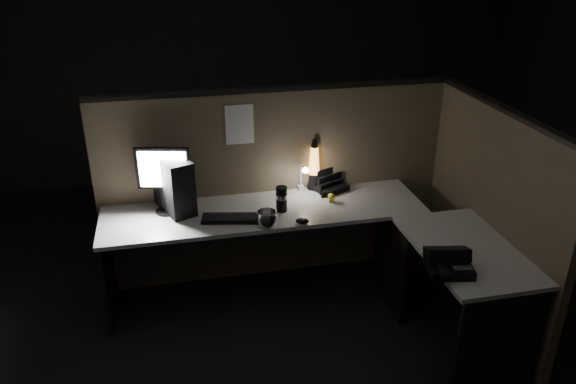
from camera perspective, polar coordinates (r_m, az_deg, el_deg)
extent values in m
plane|color=black|center=(3.95, 1.61, -14.96)|extent=(6.00, 6.00, 0.00)
plane|color=#282623|center=(6.10, -5.22, 13.67)|extent=(6.00, 0.00, 6.00)
cube|color=brown|center=(4.33, -1.24, 0.57)|extent=(2.66, 0.06, 1.50)
cube|color=brown|center=(4.09, 19.78, -2.50)|extent=(0.06, 1.66, 1.50)
cube|color=beige|center=(4.02, -2.40, -1.98)|extent=(2.30, 0.60, 0.03)
cube|color=beige|center=(3.73, 17.68, -5.61)|extent=(0.60, 1.00, 0.03)
cube|color=black|center=(4.19, -17.85, -7.85)|extent=(0.03, 0.55, 0.70)
cube|color=black|center=(3.60, 20.65, -14.37)|extent=(0.55, 0.03, 0.70)
cube|color=black|center=(4.18, 10.36, -7.08)|extent=(0.03, 0.55, 0.70)
cube|color=black|center=(4.01, -11.55, 0.82)|extent=(0.30, 0.41, 0.40)
cylinder|color=black|center=(4.07, -12.19, -1.90)|extent=(0.16, 0.16, 0.01)
cube|color=black|center=(4.05, -12.31, -0.57)|extent=(0.05, 0.04, 0.18)
cube|color=black|center=(3.95, -12.61, 2.36)|extent=(0.37, 0.12, 0.30)
cube|color=white|center=(3.93, -12.60, 2.25)|extent=(0.32, 0.08, 0.26)
cube|color=black|center=(3.89, -5.56, -2.70)|extent=(0.45, 0.23, 0.02)
ellipsoid|color=black|center=(3.82, 1.46, -2.95)|extent=(0.11, 0.09, 0.04)
cube|color=white|center=(4.32, 1.31, 0.47)|extent=(0.04, 0.05, 0.03)
cylinder|color=white|center=(4.27, 1.32, 1.81)|extent=(0.01, 0.01, 0.19)
cylinder|color=white|center=(4.18, 1.54, 2.68)|extent=(0.01, 0.13, 0.01)
sphere|color=white|center=(4.12, 1.79, 2.23)|extent=(0.05, 0.05, 0.05)
cube|color=black|center=(4.32, 4.31, 0.49)|extent=(0.29, 0.27, 0.05)
cube|color=black|center=(4.28, 4.45, 0.76)|extent=(0.21, 0.10, 0.08)
cube|color=black|center=(4.35, 4.09, 1.72)|extent=(0.21, 0.10, 0.15)
cone|color=black|center=(4.32, 2.63, 1.15)|extent=(0.11, 0.11, 0.13)
cone|color=#FCA342|center=(4.26, 2.68, 3.24)|extent=(0.09, 0.09, 0.21)
sphere|color=#8E5514|center=(4.28, 2.66, 2.40)|extent=(0.04, 0.04, 0.04)
sphere|color=#8E5514|center=(4.25, 2.68, 3.36)|extent=(0.03, 0.03, 0.03)
cone|color=black|center=(4.21, 2.71, 4.95)|extent=(0.05, 0.05, 0.06)
cylinder|color=black|center=(3.95, -0.66, -0.73)|extent=(0.08, 0.08, 0.19)
imported|color=silver|center=(3.77, -2.16, -2.75)|extent=(0.19, 0.19, 0.11)
sphere|color=yellow|center=(4.11, 4.42, -0.47)|extent=(0.05, 0.05, 0.05)
cube|color=white|center=(4.06, -4.94, 6.83)|extent=(0.20, 0.00, 0.29)
cube|color=black|center=(3.43, 16.06, -7.40)|extent=(0.29, 0.26, 0.05)
cube|color=black|center=(3.43, 15.86, -6.10)|extent=(0.27, 0.19, 0.12)
cube|color=black|center=(3.34, 15.38, -7.60)|extent=(0.09, 0.19, 0.04)
cube|color=#3F3F42|center=(3.42, 17.18, -7.11)|extent=(0.13, 0.13, 0.00)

